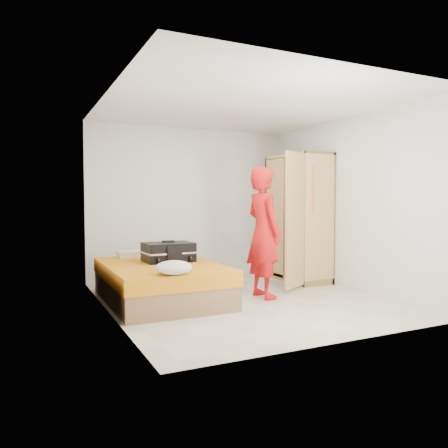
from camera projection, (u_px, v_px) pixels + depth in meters
name	position (u px, v px, depth m)	size (l,w,h in m)	color
room	(245.00, 204.00, 5.86)	(4.00, 4.02, 2.60)	beige
bed	(161.00, 282.00, 5.83)	(1.42, 2.02, 0.50)	olive
wardrobe	(298.00, 221.00, 7.26)	(1.10, 1.47, 2.10)	#EABF72
person	(264.00, 232.00, 6.01)	(0.66, 0.43, 1.80)	red
suitcase	(168.00, 252.00, 6.01)	(0.69, 0.52, 0.29)	black
round_cushion	(174.00, 268.00, 4.95)	(0.42, 0.42, 0.16)	silver
pillow	(135.00, 254.00, 6.52)	(0.51, 0.26, 0.09)	silver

